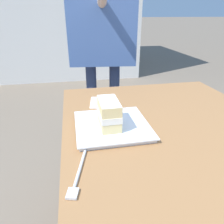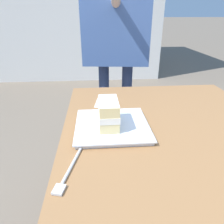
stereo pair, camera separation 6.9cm
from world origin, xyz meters
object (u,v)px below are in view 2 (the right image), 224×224
(cake_slice, at_px, (109,113))
(dessert_fork, at_px, (68,172))
(diner_person, at_px, (116,24))
(paper_napkin, at_px, (105,102))
(patio_table, at_px, (184,181))
(dessert_plate, at_px, (112,126))

(cake_slice, bearing_deg, dessert_fork, 151.29)
(diner_person, bearing_deg, paper_napkin, 169.75)
(patio_table, relative_size, diner_person, 0.74)
(dessert_fork, bearing_deg, patio_table, -77.47)
(patio_table, relative_size, dessert_fork, 6.82)
(cake_slice, bearing_deg, paper_napkin, 0.32)
(cake_slice, xyz_separation_m, dessert_fork, (-0.21, 0.11, -0.06))
(cake_slice, relative_size, dessert_fork, 0.72)
(dessert_plate, distance_m, cake_slice, 0.05)
(dessert_plate, height_order, paper_napkin, dessert_plate)
(dessert_fork, xyz_separation_m, diner_person, (1.01, -0.21, 0.29))
(paper_napkin, distance_m, diner_person, 0.65)
(cake_slice, bearing_deg, diner_person, -7.15)
(diner_person, bearing_deg, dessert_fork, 168.05)
(paper_napkin, relative_size, diner_person, 0.09)
(cake_slice, relative_size, diner_person, 0.08)
(patio_table, distance_m, paper_napkin, 0.45)
(dessert_fork, distance_m, paper_napkin, 0.46)
(dessert_plate, bearing_deg, diner_person, -6.38)
(dessert_plate, xyz_separation_m, dessert_fork, (-0.21, 0.12, -0.00))
(patio_table, distance_m, dessert_fork, 0.37)
(cake_slice, height_order, diner_person, diner_person)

